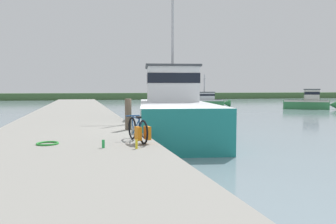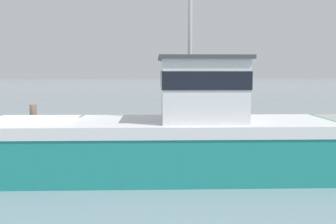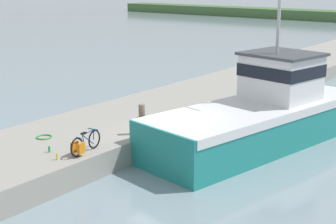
{
  "view_description": "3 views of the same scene",
  "coord_description": "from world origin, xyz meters",
  "views": [
    {
      "loc": [
        -2.99,
        -12.8,
        2.51
      ],
      "look_at": [
        0.35,
        -0.4,
        1.61
      ],
      "focal_mm": 35.0,
      "sensor_mm": 36.0,
      "label": 1
    },
    {
      "loc": [
        15.13,
        1.38,
        3.4
      ],
      "look_at": [
        0.54,
        4.6,
        1.93
      ],
      "focal_mm": 45.0,
      "sensor_mm": 36.0,
      "label": 2
    },
    {
      "loc": [
        11.64,
        -15.26,
        7.1
      ],
      "look_at": [
        -0.94,
        1.22,
        1.58
      ],
      "focal_mm": 55.0,
      "sensor_mm": 36.0,
      "label": 3
    }
  ],
  "objects": [
    {
      "name": "fishing_boat_main",
      "position": [
        1.98,
        4.57,
        1.34
      ],
      "size": [
        5.52,
        13.62,
        9.27
      ],
      "rotation": [
        0.0,
        0.0,
        -0.18
      ],
      "color": "teal",
      "rests_on": "ground_plane"
    },
    {
      "name": "ground_plane",
      "position": [
        0.0,
        0.0,
        0.0
      ],
      "size": [
        320.0,
        320.0,
        0.0
      ],
      "primitive_type": "plane",
      "color": "gray"
    },
    {
      "name": "dock_pier",
      "position": [
        -3.48,
        0.0,
        0.47
      ],
      "size": [
        5.39,
        80.0,
        0.93
      ],
      "primitive_type": "cube",
      "color": "gray",
      "rests_on": "ground_plane"
    },
    {
      "name": "mooring_post",
      "position": [
        -1.19,
        -0.17,
        1.54
      ],
      "size": [
        0.25,
        0.25,
        1.21
      ],
      "primitive_type": "cylinder",
      "color": "brown",
      "rests_on": "dock_pier"
    }
  ]
}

